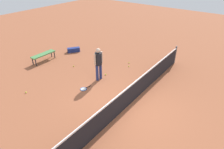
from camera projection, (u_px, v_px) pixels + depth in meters
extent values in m
plane|color=#9E5638|center=(128.00, 106.00, 8.27)|extent=(40.00, 40.00, 0.00)
cylinder|color=#4C4C51|center=(175.00, 55.00, 11.45)|extent=(0.09, 0.09, 1.07)
cube|color=black|center=(128.00, 97.00, 8.04)|extent=(10.00, 0.02, 0.91)
cube|color=white|center=(129.00, 87.00, 7.79)|extent=(10.00, 0.04, 0.06)
cylinder|color=navy|center=(101.00, 71.00, 9.98)|extent=(0.16, 0.16, 0.85)
cylinder|color=navy|center=(97.00, 73.00, 9.85)|extent=(0.16, 0.16, 0.85)
cylinder|color=black|center=(98.00, 59.00, 9.54)|extent=(0.40, 0.40, 0.62)
cylinder|color=beige|center=(102.00, 57.00, 9.66)|extent=(0.11, 0.11, 0.58)
cylinder|color=beige|center=(95.00, 60.00, 9.41)|extent=(0.11, 0.11, 0.58)
sphere|color=beige|center=(98.00, 51.00, 9.33)|extent=(0.27, 0.27, 0.23)
torus|color=blue|center=(83.00, 89.00, 9.33)|extent=(0.37, 0.37, 0.02)
cylinder|color=silver|center=(83.00, 89.00, 9.33)|extent=(0.31, 0.31, 0.00)
cylinder|color=black|center=(88.00, 87.00, 9.49)|extent=(0.28, 0.09, 0.03)
sphere|color=#C6E033|center=(129.00, 63.00, 11.67)|extent=(0.07, 0.07, 0.07)
sphere|color=#C6E033|center=(129.00, 66.00, 11.30)|extent=(0.07, 0.07, 0.07)
sphere|color=#C6E033|center=(74.00, 66.00, 11.31)|extent=(0.07, 0.07, 0.07)
sphere|color=#C6E033|center=(106.00, 74.00, 10.48)|extent=(0.07, 0.07, 0.07)
sphere|color=#C6E033|center=(145.00, 75.00, 10.47)|extent=(0.07, 0.07, 0.07)
sphere|color=#C6E033|center=(26.00, 92.00, 9.06)|extent=(0.07, 0.07, 0.07)
cube|color=#4C8C4C|center=(43.00, 54.00, 11.73)|extent=(1.50, 0.41, 0.06)
cylinder|color=#333338|center=(51.00, 54.00, 12.39)|extent=(0.06, 0.06, 0.42)
cylinder|color=#333338|center=(33.00, 61.00, 11.46)|extent=(0.06, 0.06, 0.42)
cylinder|color=#333338|center=(54.00, 55.00, 12.24)|extent=(0.06, 0.06, 0.42)
cylinder|color=#333338|center=(36.00, 63.00, 11.31)|extent=(0.06, 0.06, 0.42)
cube|color=navy|center=(74.00, 50.00, 13.10)|extent=(0.81, 0.69, 0.28)
cylinder|color=black|center=(68.00, 50.00, 13.01)|extent=(0.24, 0.27, 0.27)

